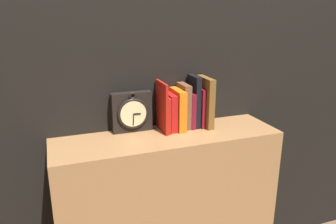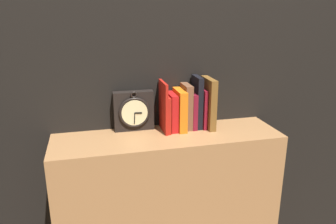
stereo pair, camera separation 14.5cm
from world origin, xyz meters
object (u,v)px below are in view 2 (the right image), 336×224
(book_slot8_brown, at_px, (208,103))
(book_slot4_brown, at_px, (186,106))
(book_slot2_red, at_px, (172,112))
(book_slot5_maroon, at_px, (192,110))
(clock, at_px, (134,111))
(book_slot1_red, at_px, (166,113))
(book_slot6_black, at_px, (197,102))
(book_slot3_orange, at_px, (180,110))
(book_slot0_red, at_px, (163,107))
(book_slot7_maroon, at_px, (202,108))

(book_slot8_brown, bearing_deg, book_slot4_brown, 170.87)
(book_slot2_red, xyz_separation_m, book_slot5_maroon, (0.10, 0.01, -0.00))
(book_slot4_brown, xyz_separation_m, book_slot5_maroon, (0.03, -0.00, -0.02))
(clock, height_order, book_slot8_brown, book_slot8_brown)
(book_slot4_brown, relative_size, book_slot5_maroon, 1.24)
(book_slot2_red, relative_size, book_slot8_brown, 0.73)
(book_slot1_red, relative_size, book_slot8_brown, 0.71)
(clock, xyz_separation_m, book_slot1_red, (0.15, -0.04, -0.01))
(book_slot4_brown, height_order, book_slot6_black, book_slot6_black)
(book_slot5_maroon, distance_m, book_slot8_brown, 0.09)
(book_slot2_red, bearing_deg, book_slot3_orange, -9.13)
(clock, distance_m, book_slot5_maroon, 0.28)
(book_slot3_orange, bearing_deg, book_slot5_maroon, 10.26)
(book_slot3_orange, xyz_separation_m, book_slot6_black, (0.09, 0.01, 0.03))
(book_slot3_orange, distance_m, book_slot6_black, 0.09)
(book_slot2_red, xyz_separation_m, book_slot6_black, (0.13, 0.01, 0.04))
(book_slot1_red, height_order, book_slot2_red, book_slot2_red)
(book_slot1_red, distance_m, book_slot2_red, 0.03)
(book_slot3_orange, height_order, book_slot4_brown, book_slot4_brown)
(book_slot3_orange, bearing_deg, book_slot4_brown, 19.78)
(clock, relative_size, book_slot3_orange, 1.01)
(book_slot5_maroon, relative_size, book_slot8_brown, 0.71)
(book_slot1_red, relative_size, book_slot6_black, 0.69)
(book_slot0_red, bearing_deg, book_slot4_brown, 7.40)
(book_slot2_red, distance_m, book_slot5_maroon, 0.10)
(book_slot5_maroon, xyz_separation_m, book_slot7_maroon, (0.05, -0.00, 0.01))
(clock, bearing_deg, book_slot6_black, -5.16)
(book_slot2_red, distance_m, book_slot7_maroon, 0.15)
(book_slot3_orange, distance_m, book_slot8_brown, 0.14)
(book_slot0_red, xyz_separation_m, book_slot2_red, (0.04, 0.01, -0.03))
(book_slot6_black, relative_size, book_slot8_brown, 1.03)
(book_slot0_red, bearing_deg, book_slot6_black, 5.46)
(book_slot1_red, relative_size, book_slot5_maroon, 1.00)
(book_slot6_black, distance_m, book_slot8_brown, 0.05)
(book_slot8_brown, bearing_deg, book_slot0_red, 179.56)
(book_slot0_red, bearing_deg, book_slot7_maroon, 3.49)
(book_slot2_red, height_order, book_slot7_maroon, book_slot7_maroon)
(clock, height_order, book_slot1_red, clock)
(book_slot7_maroon, relative_size, book_slot8_brown, 0.79)
(book_slot4_brown, bearing_deg, book_slot6_black, 1.14)
(book_slot3_orange, relative_size, book_slot4_brown, 0.90)
(book_slot3_orange, distance_m, book_slot4_brown, 0.04)
(book_slot6_black, bearing_deg, book_slot7_maroon, -9.88)
(book_slot0_red, xyz_separation_m, book_slot3_orange, (0.08, 0.00, -0.02))
(book_slot2_red, relative_size, book_slot7_maroon, 0.92)
(book_slot5_maroon, bearing_deg, book_slot1_red, -175.09)
(book_slot3_orange, xyz_separation_m, book_slot4_brown, (0.04, 0.01, 0.01))
(book_slot2_red, distance_m, book_slot4_brown, 0.08)
(book_slot0_red, relative_size, book_slot2_red, 1.34)
(clock, bearing_deg, book_slot4_brown, -6.49)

